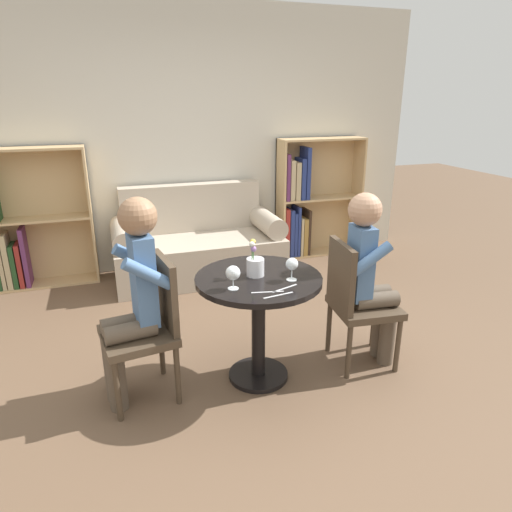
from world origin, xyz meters
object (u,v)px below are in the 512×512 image
Objects in this scene: bookshelf_left at (24,227)px; chair_right at (355,299)px; couch at (198,247)px; chair_left at (149,323)px; person_right at (370,274)px; bookshelf_right at (307,202)px; wine_glass_left at (233,274)px; wine_glass_right at (292,265)px; flower_vase at (255,265)px; person_left at (132,296)px.

chair_right is at bearing -44.35° from bookshelf_left.
chair_left is (-0.69, -1.91, 0.18)m from couch.
person_right is (0.77, -2.01, 0.36)m from couch.
bookshelf_right is (1.35, 0.27, 0.32)m from couch.
person_right is at bearing -43.50° from bookshelf_left.
wine_glass_left is at bearing 100.49° from person_right.
bookshelf_left and bookshelf_right have the same top height.
chair_right is 6.28× the size of wine_glass_right.
couch is 1.38× the size of person_right.
wine_glass_right is (0.86, -0.17, 0.34)m from chair_left.
chair_right reaches higher than wine_glass_left.
chair_left is 1.00× the size of chair_right.
couch is 2.18m from person_right.
wine_glass_left is 0.25m from flower_vase.
wine_glass_right is (0.94, -0.15, 0.13)m from person_left.
chair_left is 0.73× the size of person_right.
wine_glass_left is at bearing -123.31° from bookshelf_right.
bookshelf_right is at bearing 128.73° from chair_left.
bookshelf_left reaches higher than flower_vase.
bookshelf_left is at bearing 179.91° from bookshelf_right.
chair_right is (-0.66, -2.26, -0.13)m from bookshelf_right.
person_right is 8.56× the size of wine_glass_right.
bookshelf_right is 2.60m from flower_vase.
couch is 1.88× the size of chair_right.
flower_vase is (-1.36, -2.20, 0.18)m from bookshelf_right.
person_right is at bearing -94.01° from chair_right.
person_left is at bearing 92.64° from person_right.
bookshelf_left is 2.38m from chair_left.
wine_glass_left is (-0.20, -2.09, 0.52)m from couch.
wine_glass_left is 1.00× the size of wine_glass_right.
person_right is (1.46, -0.11, 0.18)m from chair_left.
couch is at bearing 152.03° from chair_left.
bookshelf_right is 1.10× the size of person_right.
bookshelf_left is 1.10× the size of person_right.
bookshelf_left reaches higher than chair_left.
chair_left is 0.74m from flower_vase.
wine_glass_left is (0.57, -0.17, 0.13)m from person_left.
person_right reaches higher than chair_right.
couch is at bearing 24.80° from chair_right.
person_left is 1.54m from person_right.
couch is 2.03m from chair_left.
person_right is at bearing -5.63° from flower_vase.
chair_right is at bearing -106.29° from bookshelf_right.
chair_right is at bearing 8.66° from wine_glass_right.
couch is at bearing 26.83° from person_right.
couch is 2.11m from person_left.
bookshelf_right reaches higher than wine_glass_left.
chair_right is 0.20m from person_right.
person_left is (-1.46, 0.07, 0.20)m from chair_right.
person_right is (1.54, -0.09, -0.03)m from person_left.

